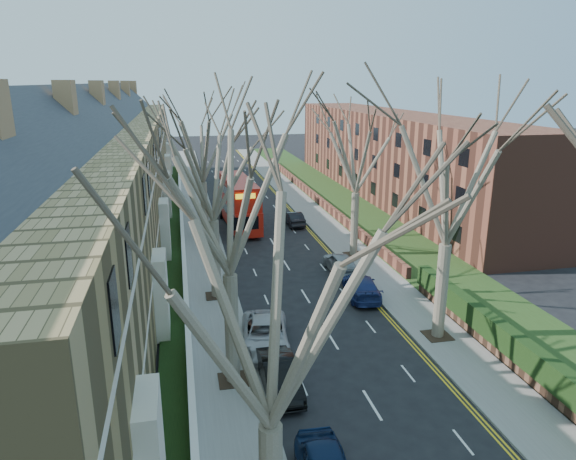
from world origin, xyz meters
TOP-DOWN VIEW (x-y plane):
  - ground at (0.00, 0.00)m, footprint 240.00×240.00m
  - pavement_left at (-6.00, 39.00)m, footprint 3.00×102.00m
  - pavement_right at (6.00, 39.00)m, footprint 3.00×102.00m
  - terrace_left at (-13.65, 31.00)m, footprint 9.70×78.00m
  - flats_right at (17.46, 43.00)m, footprint 13.97×54.00m
  - wall_hedge_right at (7.70, 2.00)m, footprint 0.70×24.00m
  - front_wall_left at (-7.65, 31.00)m, footprint 0.30×78.00m
  - grass_verge_right at (10.50, 39.00)m, footprint 6.00×102.00m
  - tree_left_near at (-5.70, -4.00)m, footprint 9.80×9.80m
  - tree_left_mid at (-5.70, 6.00)m, footprint 10.50×10.50m
  - tree_left_far at (-5.70, 16.00)m, footprint 10.15×10.15m
  - tree_left_dist at (-5.70, 28.00)m, footprint 10.50×10.50m
  - tree_right_mid at (5.70, 8.00)m, footprint 10.50×10.50m
  - tree_right_far at (5.70, 22.00)m, footprint 10.15×10.15m
  - double_decker_bus at (-2.22, 32.79)m, footprint 3.19×10.88m
  - car_left_mid at (-3.70, 5.00)m, footprint 1.55×4.38m
  - car_left_far at (-3.70, 8.96)m, footprint 3.12×5.53m
  - car_right_near at (3.55, 14.21)m, footprint 2.58×5.00m
  - car_right_mid at (3.57, 18.80)m, footprint 1.79×4.31m
  - car_right_far at (3.02, 32.03)m, footprint 1.55×4.12m

SIDE VIEW (x-z plane):
  - ground at x=0.00m, z-range 0.00..0.00m
  - pavement_left at x=-6.00m, z-range 0.00..0.12m
  - pavement_right at x=6.00m, z-range 0.00..0.12m
  - grass_verge_right at x=10.50m, z-range 0.12..0.18m
  - front_wall_left at x=-7.65m, z-range 0.12..1.12m
  - car_right_far at x=3.02m, z-range 0.00..1.34m
  - car_right_near at x=3.55m, z-range 0.00..1.39m
  - car_left_mid at x=-3.70m, z-range 0.00..1.44m
  - car_left_far at x=-3.70m, z-range 0.00..1.46m
  - car_right_mid at x=3.57m, z-range 0.00..1.46m
  - wall_hedge_right at x=7.70m, z-range 0.22..2.02m
  - double_decker_bus at x=-2.22m, z-range -0.04..4.47m
  - flats_right at x=17.46m, z-range -0.02..9.98m
  - terrace_left at x=-13.65m, z-range -1.27..12.33m
  - tree_left_near at x=-5.70m, z-range 2.06..15.79m
  - tree_left_far at x=-5.70m, z-range 2.13..16.35m
  - tree_right_far at x=5.70m, z-range 2.13..16.35m
  - tree_left_mid at x=-5.70m, z-range 2.20..16.91m
  - tree_right_mid at x=5.70m, z-range 2.20..16.91m
  - tree_left_dist at x=-5.70m, z-range 2.20..16.91m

